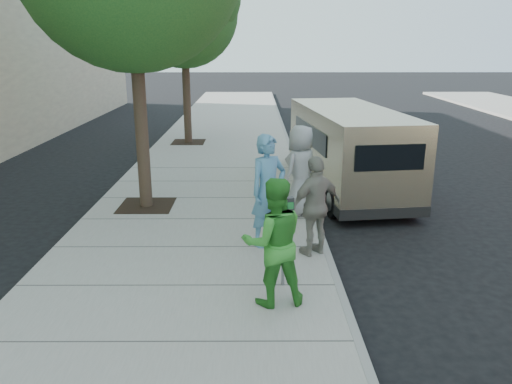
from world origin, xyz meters
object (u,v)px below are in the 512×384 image
Objects in this scene: person_green_shirt at (274,242)px; person_striped_polo at (316,206)px; person_gray_shirt at (301,171)px; tree_far at (185,7)px; parking_meter at (284,223)px; van at (348,149)px; person_officer at (268,191)px.

person_striped_polo is (0.79, 1.71, -0.04)m from person_green_shirt.
person_gray_shirt reaches higher than person_green_shirt.
person_striped_polo is (3.45, -10.30, -3.86)m from tree_far.
van reaches higher than parking_meter.
person_officer is at bearing 84.36° from parking_meter.
person_striped_polo is at bearing 44.43° from person_gray_shirt.
tree_far is 3.19× the size of person_officer.
person_striped_polo is (0.80, -0.43, -0.15)m from person_officer.
person_green_shirt is at bearing -116.31° from van.
person_gray_shirt is (3.39, -8.17, -3.77)m from tree_far.
person_striped_polo is at bearing -125.65° from person_green_shirt.
van is 3.40× the size of person_striped_polo.
tree_far is at bearing -88.48° from person_green_shirt.
person_officer reaches higher than parking_meter.
van is 4.53m from person_striped_polo.
person_officer is 2.14m from person_green_shirt.
person_gray_shirt is at bearing -129.37° from van.
person_striped_polo is at bearing 50.49° from parking_meter.
tree_far reaches higher than parking_meter.
tree_far is 9.61m from person_gray_shirt.
tree_far is 3.72× the size of person_striped_polo.
parking_meter is 0.68× the size of person_officer.
person_officer reaches higher than person_green_shirt.
tree_far is at bearing 69.88° from person_officer.
person_striped_polo reaches higher than parking_meter.
van is at bearing 58.56° from parking_meter.
parking_meter is 1.63m from person_officer.
tree_far is 3.54× the size of person_green_shirt.
tree_far is at bearing -114.83° from person_gray_shirt.
person_gray_shirt is 1.10× the size of person_striped_polo.
parking_meter is 0.73× the size of person_gray_shirt.
van is 3.24× the size of person_green_shirt.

